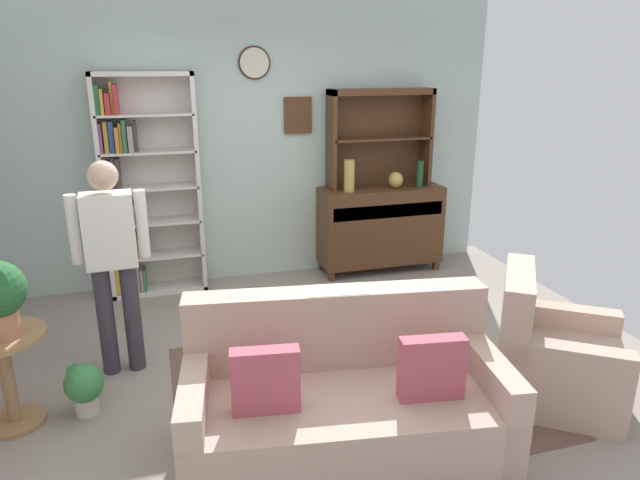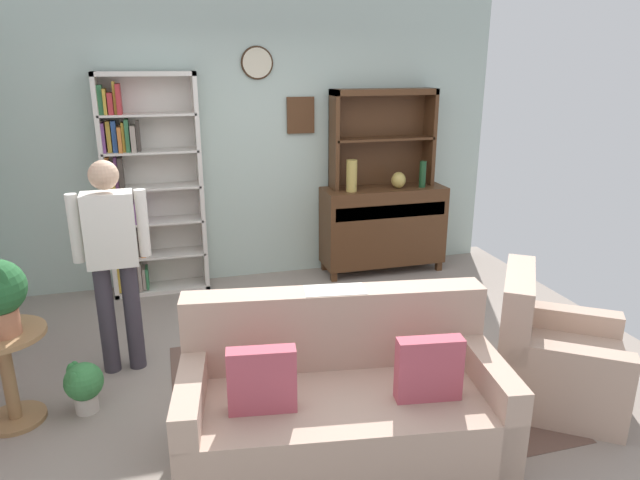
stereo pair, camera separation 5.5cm
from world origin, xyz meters
name	(u,v)px [view 2 (the right image)]	position (x,y,z in m)	size (l,w,h in m)	color
ground_plane	(314,373)	(0.00, 0.00, -0.01)	(5.40, 4.60, 0.02)	gray
wall_back	(259,142)	(0.00, 2.13, 1.41)	(5.00, 0.09, 2.80)	#ADC1B7
area_rug	(353,388)	(0.20, -0.30, 0.00)	(2.44, 1.90, 0.01)	brown
bookshelf	(145,191)	(-1.14, 1.94, 1.01)	(0.90, 0.30, 2.10)	silver
sideboard	(383,225)	(1.27, 1.86, 0.51)	(1.30, 0.45, 0.92)	#4C2D19
sideboard_hutch	(382,125)	(1.27, 1.97, 1.56)	(1.10, 0.26, 1.00)	#4C2D19
vase_tall	(352,176)	(0.88, 1.78, 1.08)	(0.11, 0.11, 0.32)	tan
vase_round	(398,180)	(1.40, 1.79, 1.01)	(0.15, 0.15, 0.17)	tan
bottle_wine	(423,174)	(1.66, 1.77, 1.06)	(0.07, 0.07, 0.28)	#194223
couch_floral	(341,403)	(-0.08, -0.88, 0.31)	(1.91, 1.11, 0.90)	tan
armchair_floral	(552,360)	(1.43, -0.76, 0.29)	(1.07, 1.06, 0.88)	tan
plant_stand	(6,367)	(-1.99, -0.06, 0.38)	(0.52, 0.52, 0.62)	#997047
potted_plant_small	(83,384)	(-1.57, -0.07, 0.20)	(0.25, 0.25, 0.34)	beige
person_reading	(113,253)	(-1.34, 0.43, 0.91)	(0.52, 0.21, 1.56)	#38333D
coffee_table	(287,327)	(-0.18, 0.06, 0.35)	(0.80, 0.50, 0.42)	#4C2D19
book_stack	(273,320)	(-0.30, -0.02, 0.47)	(0.19, 0.16, 0.10)	#284C8C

